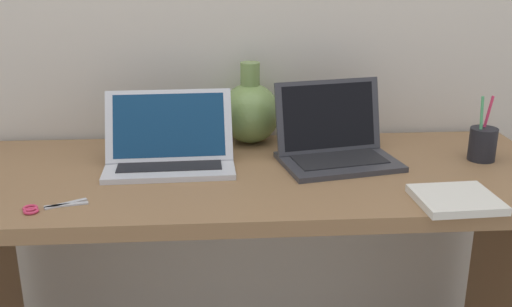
# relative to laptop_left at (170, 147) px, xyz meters

# --- Properties ---
(desk) EXTENTS (1.63, 0.64, 0.76)m
(desk) POSITION_rel_laptop_left_xyz_m (0.23, -0.06, -0.21)
(desk) COLOR olive
(desk) RESTS_ON ground
(laptop_left) EXTENTS (0.36, 0.23, 0.20)m
(laptop_left) POSITION_rel_laptop_left_xyz_m (0.00, 0.00, 0.00)
(laptop_left) COLOR silver
(laptop_left) RESTS_ON desk
(laptop_right) EXTENTS (0.35, 0.28, 0.22)m
(laptop_right) POSITION_rel_laptop_left_xyz_m (0.46, 0.01, 0.00)
(laptop_right) COLOR #333338
(laptop_right) RESTS_ON desk
(green_vase) EXTENTS (0.18, 0.18, 0.25)m
(green_vase) POSITION_rel_laptop_left_xyz_m (0.23, 0.20, 0.04)
(green_vase) COLOR #75934C
(green_vase) RESTS_ON desk
(notebook_stack) EXTENTS (0.19, 0.18, 0.02)m
(notebook_stack) POSITION_rel_laptop_left_xyz_m (0.69, -0.31, -0.04)
(notebook_stack) COLOR silver
(notebook_stack) RESTS_ON desk
(pen_cup) EXTENTS (0.08, 0.08, 0.19)m
(pen_cup) POSITION_rel_laptop_left_xyz_m (0.88, -0.02, -0.00)
(pen_cup) COLOR black
(pen_cup) RESTS_ON desk
(scissors) EXTENTS (0.15, 0.09, 0.01)m
(scissors) POSITION_rel_laptop_left_xyz_m (-0.27, -0.28, -0.05)
(scissors) COLOR #B7B7BC
(scissors) RESTS_ON desk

